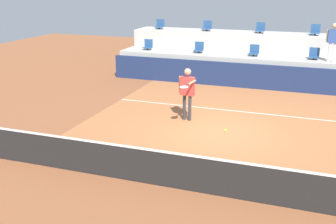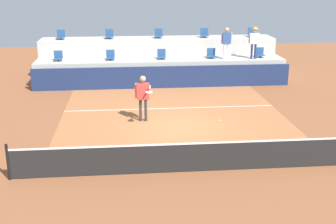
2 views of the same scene
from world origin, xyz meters
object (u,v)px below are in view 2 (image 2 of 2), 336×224
object	(u,v)px
stadium_chair_lower_left	(110,56)
stadium_chair_lower_center	(162,55)
stadium_chair_lower_right	(211,54)
spectator_with_hat	(254,40)
tennis_ball	(219,121)
stadium_chair_upper_far_left	(61,35)
stadium_chair_upper_right	(205,34)
tennis_player	(143,94)
stadium_chair_upper_far_right	(252,33)
stadium_chair_lower_far_left	(58,57)
spectator_leaning_on_rail	(226,40)
stadium_chair_lower_far_right	(260,53)
stadium_chair_upper_left	(109,35)
stadium_chair_upper_center	(159,34)

from	to	relation	value
stadium_chair_lower_left	stadium_chair_lower_center	size ratio (longest dim) A/B	1.00
stadium_chair_lower_center	stadium_chair_lower_right	world-z (taller)	same
spectator_with_hat	tennis_ball	size ratio (longest dim) A/B	24.38
stadium_chair_upper_far_left	stadium_chair_upper_right	distance (m)	7.96
spectator_with_hat	stadium_chair_lower_left	bearing A→B (deg)	177.06
stadium_chair_lower_right	tennis_player	xyz separation A→B (m)	(-3.91, -6.44, -0.34)
stadium_chair_lower_left	stadium_chair_upper_far_right	size ratio (longest dim) A/B	1.00
stadium_chair_lower_center	tennis_player	world-z (taller)	tennis_player
stadium_chair_lower_far_left	tennis_player	bearing A→B (deg)	-57.62
stadium_chair_lower_far_left	stadium_chair_upper_far_right	world-z (taller)	stadium_chair_upper_far_right
spectator_leaning_on_rail	stadium_chair_lower_left	bearing A→B (deg)	176.35
spectator_leaning_on_rail	tennis_ball	size ratio (longest dim) A/B	24.28
stadium_chair_lower_far_right	stadium_chair_upper_right	world-z (taller)	stadium_chair_upper_right
stadium_chair_upper_far_right	stadium_chair_lower_far_left	bearing A→B (deg)	-170.42
stadium_chair_lower_left	spectator_with_hat	distance (m)	7.53
stadium_chair_lower_left	stadium_chair_lower_far_left	bearing A→B (deg)	180.00
stadium_chair_lower_center	stadium_chair_lower_left	bearing A→B (deg)	180.00
stadium_chair_upper_right	spectator_leaning_on_rail	distance (m)	2.32
stadium_chair_upper_right	tennis_ball	bearing A→B (deg)	-97.92
stadium_chair_lower_left	stadium_chair_upper_left	size ratio (longest dim) A/B	1.00
stadium_chair_upper_right	spectator_leaning_on_rail	world-z (taller)	spectator_leaning_on_rail
stadium_chair_lower_right	stadium_chair_upper_center	size ratio (longest dim) A/B	1.00
stadium_chair_lower_left	spectator_with_hat	xyz separation A→B (m)	(7.48, -0.38, 0.79)
stadium_chair_upper_far_left	tennis_ball	xyz separation A→B (m)	(6.27, -12.16, -1.06)
stadium_chair_lower_left	stadium_chair_upper_center	bearing A→B (deg)	34.15
stadium_chair_upper_far_right	tennis_ball	world-z (taller)	stadium_chair_upper_far_right
stadium_chair_upper_center	tennis_player	distance (m)	8.42
stadium_chair_lower_left	stadium_chair_upper_right	size ratio (longest dim) A/B	1.00
stadium_chair_lower_far_left	stadium_chair_lower_right	bearing A→B (deg)	0.00
stadium_chair_upper_right	stadium_chair_upper_far_right	world-z (taller)	same
stadium_chair_lower_far_left	stadium_chair_lower_far_right	bearing A→B (deg)	0.00
stadium_chair_lower_right	stadium_chair_lower_left	bearing A→B (deg)	180.00
stadium_chair_upper_far_left	tennis_player	size ratio (longest dim) A/B	0.29
stadium_chair_lower_far_left	stadium_chair_lower_left	xyz separation A→B (m)	(2.67, 0.00, 0.00)
stadium_chair_lower_right	stadium_chair_upper_left	distance (m)	5.75
stadium_chair_upper_far_left	tennis_ball	size ratio (longest dim) A/B	7.65
stadium_chair_upper_center	tennis_player	world-z (taller)	stadium_chair_upper_center
stadium_chair_upper_far_left	stadium_chair_upper_left	world-z (taller)	same
stadium_chair_lower_center	stadium_chair_lower_far_right	world-z (taller)	same
stadium_chair_upper_far_left	stadium_chair_upper_right	xyz separation A→B (m)	(7.96, 0.00, 0.00)
stadium_chair_lower_right	spectator_with_hat	distance (m)	2.34
stadium_chair_upper_center	stadium_chair_upper_far_right	size ratio (longest dim) A/B	1.00
stadium_chair_lower_left	stadium_chair_lower_right	world-z (taller)	same
stadium_chair_upper_far_left	stadium_chair_upper_center	bearing A→B (deg)	0.00
stadium_chair_lower_left	spectator_leaning_on_rail	world-z (taller)	spectator_leaning_on_rail
stadium_chair_upper_center	spectator_with_hat	world-z (taller)	spectator_with_hat
stadium_chair_upper_far_left	stadium_chair_upper_center	world-z (taller)	same
stadium_chair_lower_right	spectator_leaning_on_rail	distance (m)	1.11
stadium_chair_lower_far_left	stadium_chair_upper_center	size ratio (longest dim) A/B	1.00
stadium_chair_lower_center	stadium_chair_upper_right	xyz separation A→B (m)	(2.58, 1.80, 0.85)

